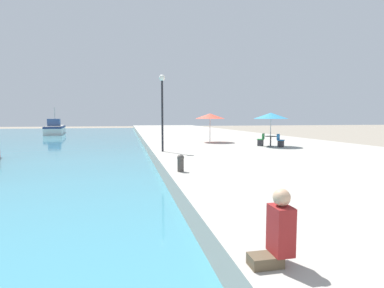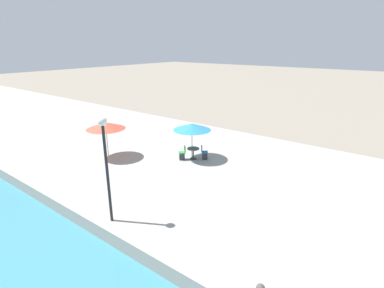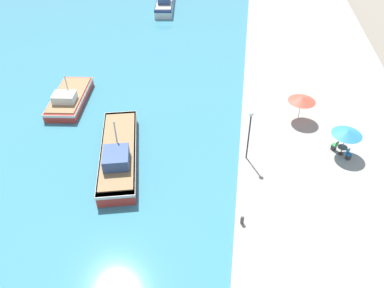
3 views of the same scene
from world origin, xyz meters
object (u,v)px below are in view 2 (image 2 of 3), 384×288
Objects in this scene: cafe_table at (193,151)px; lamppost at (105,153)px; cafe_chair_right at (182,155)px; cafe_umbrella_white at (106,126)px; cafe_chair_left at (204,154)px; cafe_umbrella_pink at (192,127)px.

cafe_table is 0.18× the size of lamppost.
lamppost reaches higher than cafe_chair_right.
cafe_table is 0.75m from cafe_chair_right.
cafe_umbrella_white is 2.75× the size of cafe_chair_left.
cafe_umbrella_pink reaches higher than cafe_table.
lamppost is at bearing -167.74° from cafe_umbrella_pink.
cafe_umbrella_pink is 8.13m from lamppost.
cafe_umbrella_white reaches higher than cafe_chair_right.
cafe_umbrella_white is 3.13× the size of cafe_table.
cafe_umbrella_white is 6.66m from cafe_chair_left.
cafe_umbrella_white is at bearing 124.63° from cafe_umbrella_pink.
cafe_umbrella_pink reaches higher than cafe_chair_right.
cafe_chair_right is 0.20× the size of lamppost.
cafe_umbrella_white reaches higher than cafe_chair_left.
cafe_umbrella_pink is at bearing 74.48° from cafe_table.
cafe_chair_right is at bearing 135.04° from cafe_table.
cafe_chair_left is 8.81m from lamppost.
lamppost is (-7.89, -1.72, 0.93)m from cafe_umbrella_pink.
lamppost is (-4.71, -6.32, 0.93)m from cafe_umbrella_white.
cafe_chair_right is (-0.51, 0.51, -0.21)m from cafe_table.
cafe_chair_left and cafe_chair_right have the same top height.
cafe_umbrella_pink is 1.96m from cafe_chair_right.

